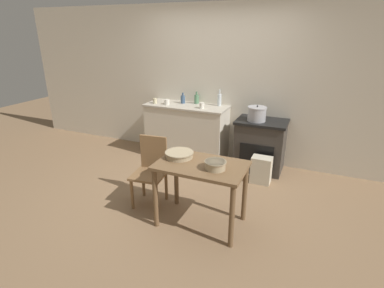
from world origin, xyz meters
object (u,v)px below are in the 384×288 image
object	(u,v)px
flour_sack	(261,170)
cup_center_left	(155,101)
cup_center	(167,102)
bottle_far_left	(219,100)
bottle_left	(197,99)
stock_pot	(257,114)
bottle_mid_left	(183,99)
cup_center_right	(202,105)
chair	(151,169)
work_table	(201,175)
mixing_bowl_small	(215,165)
stove	(260,145)
mixing_bowl_large	(179,154)

from	to	relation	value
flour_sack	cup_center_left	distance (m)	2.14
cup_center	bottle_far_left	bearing A→B (deg)	17.29
bottle_left	cup_center	size ratio (longest dim) A/B	2.23
stock_pot	bottle_mid_left	distance (m)	1.33
cup_center_left	cup_center_right	bearing A→B (deg)	0.25
cup_center_right	stock_pot	bearing A→B (deg)	2.66
cup_center	cup_center_right	world-z (taller)	cup_center_right
chair	cup_center_left	world-z (taller)	cup_center_left
stock_pot	cup_center	world-z (taller)	stock_pot
flour_sack	work_table	bearing A→B (deg)	-108.94
mixing_bowl_small	cup_center	bearing A→B (deg)	130.90
flour_sack	stock_pot	size ratio (longest dim) A/B	1.40
chair	flour_sack	xyz separation A→B (m)	(1.21, 1.10, -0.26)
stock_pot	cup_center_right	bearing A→B (deg)	-177.34
stove	bottle_mid_left	bearing A→B (deg)	175.96
mixing_bowl_large	mixing_bowl_small	distance (m)	0.50
mixing_bowl_small	bottle_mid_left	size ratio (longest dim) A/B	1.28
stove	work_table	bearing A→B (deg)	-100.33
work_table	chair	bearing A→B (deg)	166.18
mixing_bowl_large	bottle_mid_left	size ratio (longest dim) A/B	1.83
flour_sack	mixing_bowl_small	distance (m)	1.50
stock_pot	bottle_mid_left	world-z (taller)	bottle_mid_left
bottle_far_left	cup_center_right	world-z (taller)	bottle_far_left
stock_pot	bottle_far_left	xyz separation A→B (m)	(-0.68, 0.24, 0.11)
stock_pot	bottle_mid_left	xyz separation A→B (m)	(-1.32, 0.16, 0.08)
stock_pot	bottle_mid_left	bearing A→B (deg)	172.95
work_table	cup_center	size ratio (longest dim) A/B	10.81
mixing_bowl_small	cup_center_right	bearing A→B (deg)	116.26
flour_sack	bottle_left	bearing A→B (deg)	154.28
work_table	mixing_bowl_small	world-z (taller)	mixing_bowl_small
chair	bottle_mid_left	bearing A→B (deg)	93.77
flour_sack	bottle_left	world-z (taller)	bottle_left
flour_sack	mixing_bowl_small	xyz separation A→B (m)	(-0.26, -1.34, 0.61)
cup_center_left	bottle_mid_left	bearing A→B (deg)	25.61
bottle_far_left	cup_center	distance (m)	0.89
mixing_bowl_small	cup_center	xyz separation A→B (m)	(-1.48, 1.71, 0.18)
stove	stock_pot	world-z (taller)	stock_pot
work_table	cup_center_left	world-z (taller)	cup_center_left
work_table	bottle_left	bearing A→B (deg)	114.20
bottle_left	stock_pot	bearing A→B (deg)	-12.31
chair	flour_sack	world-z (taller)	chair
chair	bottle_mid_left	distance (m)	1.77
bottle_left	bottle_mid_left	world-z (taller)	bottle_left
mixing_bowl_small	chair	bearing A→B (deg)	165.42
flour_sack	bottle_far_left	bearing A→B (deg)	144.79
bottle_left	cup_center	bearing A→B (deg)	-148.89
mixing_bowl_small	cup_center	size ratio (longest dim) A/B	2.56
stove	cup_center_left	size ratio (longest dim) A/B	9.03
stock_pot	bottle_far_left	size ratio (longest dim) A/B	1.06
cup_center_left	cup_center_right	distance (m)	0.87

